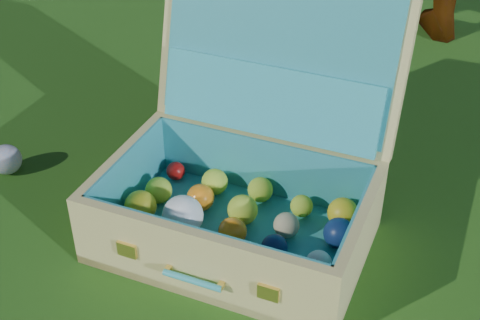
# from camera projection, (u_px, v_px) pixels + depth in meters

# --- Properties ---
(ground) EXTENTS (60.00, 60.00, 0.00)m
(ground) POSITION_uv_depth(u_px,v_px,m) (293.00, 217.00, 1.56)
(ground) COLOR #215114
(ground) RESTS_ON ground
(stray_ball) EXTENTS (0.08, 0.08, 0.08)m
(stray_ball) POSITION_uv_depth(u_px,v_px,m) (6.00, 159.00, 1.68)
(stray_ball) COLOR teal
(stray_ball) RESTS_ON ground
(suitcase) EXTENTS (0.67, 0.63, 0.53)m
(suitcase) POSITION_uv_depth(u_px,v_px,m) (247.00, 167.00, 1.46)
(suitcase) COLOR #DDCA77
(suitcase) RESTS_ON ground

